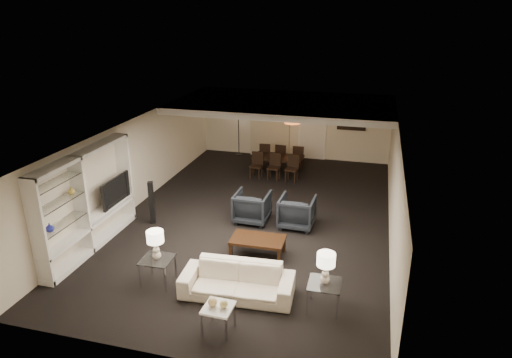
{
  "coord_description": "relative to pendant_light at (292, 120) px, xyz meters",
  "views": [
    {
      "loc": [
        2.89,
        -10.87,
        5.36
      ],
      "look_at": [
        0.0,
        0.0,
        1.1
      ],
      "focal_mm": 32.0,
      "sensor_mm": 36.0,
      "label": 1
    }
  ],
  "objects": [
    {
      "name": "table_lamp_left",
      "position": [
        -1.43,
        -7.08,
        -1.04
      ],
      "size": [
        0.36,
        0.36,
        0.63
      ],
      "primitive_type": null,
      "rotation": [
        0.0,
        0.0,
        -0.05
      ],
      "color": "beige",
      "rests_on": "side_table_left"
    },
    {
      "name": "media_unit",
      "position": [
        -3.61,
        -6.1,
        -0.74
      ],
      "size": [
        0.38,
        3.4,
        2.35
      ],
      "primitive_type": null,
      "color": "white",
      "rests_on": "wall_left"
    },
    {
      "name": "gold_gourd_a",
      "position": [
        0.17,
        -8.18,
        -1.33
      ],
      "size": [
        0.16,
        0.16,
        0.16
      ],
      "primitive_type": "sphere",
      "color": "#EAC77C",
      "rests_on": "marble_table"
    },
    {
      "name": "armchair_left",
      "position": [
        -0.33,
        -3.78,
        -1.51
      ],
      "size": [
        0.89,
        0.92,
        0.82
      ],
      "primitive_type": "imported",
      "rotation": [
        0.0,
        0.0,
        3.13
      ],
      "color": "black",
      "rests_on": "floor"
    },
    {
      "name": "chair_fm",
      "position": [
        -0.47,
        0.71,
        -1.49
      ],
      "size": [
        0.44,
        0.44,
        0.86
      ],
      "primitive_type": null,
      "rotation": [
        0.0,
        0.0,
        3.05
      ],
      "color": "black",
      "rests_on": "floor"
    },
    {
      "name": "coffee_table",
      "position": [
        0.27,
        -5.48,
        -1.7
      ],
      "size": [
        1.23,
        0.73,
        0.43
      ],
      "primitive_type": null,
      "rotation": [
        0.0,
        0.0,
        0.02
      ],
      "color": "black",
      "rests_on": "floor"
    },
    {
      "name": "chair_fl",
      "position": [
        -1.07,
        0.71,
        -1.49
      ],
      "size": [
        0.45,
        0.45,
        0.86
      ],
      "primitive_type": null,
      "rotation": [
        0.0,
        0.0,
        3.27
      ],
      "color": "black",
      "rests_on": "floor"
    },
    {
      "name": "side_table_right",
      "position": [
        1.97,
        -7.08,
        -1.64
      ],
      "size": [
        0.61,
        0.61,
        0.57
      ],
      "primitive_type": null,
      "rotation": [
        0.0,
        0.0,
        0.01
      ],
      "color": "white",
      "rests_on": "floor"
    },
    {
      "name": "armchair_right",
      "position": [
        0.87,
        -3.78,
        -1.51
      ],
      "size": [
        0.91,
        0.93,
        0.82
      ],
      "primitive_type": "imported",
      "rotation": [
        0.0,
        0.0,
        3.11
      ],
      "color": "black",
      "rests_on": "floor"
    },
    {
      "name": "wall_front",
      "position": [
        -0.3,
        -9.0,
        -0.67
      ],
      "size": [
        7.0,
        0.02,
        2.5
      ],
      "primitive_type": "cube",
      "color": "beige",
      "rests_on": "ground"
    },
    {
      "name": "ceiling",
      "position": [
        -0.3,
        -3.5,
        0.58
      ],
      "size": [
        7.0,
        11.0,
        0.02
      ],
      "primitive_type": "cube",
      "color": "silver",
      "rests_on": "ground"
    },
    {
      "name": "wall_back",
      "position": [
        -0.3,
        2.0,
        -0.67
      ],
      "size": [
        7.0,
        0.02,
        2.5
      ],
      "primitive_type": "cube",
      "color": "beige",
      "rests_on": "ground"
    },
    {
      "name": "marble_table",
      "position": [
        0.27,
        -8.18,
        -1.67
      ],
      "size": [
        0.52,
        0.52,
        0.51
      ],
      "primitive_type": null,
      "rotation": [
        0.0,
        0.0,
        -0.03
      ],
      "color": "silver",
      "rests_on": "floor"
    },
    {
      "name": "table_lamp_right",
      "position": [
        1.97,
        -7.08,
        -1.04
      ],
      "size": [
        0.38,
        0.38,
        0.63
      ],
      "primitive_type": null,
      "rotation": [
        0.0,
        0.0,
        0.11
      ],
      "color": "beige",
      "rests_on": "side_table_right"
    },
    {
      "name": "wall_right",
      "position": [
        3.2,
        -3.5,
        -0.67
      ],
      "size": [
        0.02,
        11.0,
        2.5
      ],
      "primitive_type": "cube",
      "color": "beige",
      "rests_on": "ground"
    },
    {
      "name": "curtains",
      "position": [
        -1.2,
        1.92,
        -0.72
      ],
      "size": [
        1.5,
        0.12,
        2.4
      ],
      "primitive_type": "cube",
      "color": "beige",
      "rests_on": "wall_back"
    },
    {
      "name": "chair_nr",
      "position": [
        0.13,
        -0.59,
        -1.49
      ],
      "size": [
        0.44,
        0.44,
        0.86
      ],
      "primitive_type": null,
      "rotation": [
        0.0,
        0.0,
        -0.1
      ],
      "color": "black",
      "rests_on": "floor"
    },
    {
      "name": "television",
      "position": [
        -3.58,
        -5.15,
        -0.83
      ],
      "size": [
        1.17,
        0.15,
        0.68
      ],
      "primitive_type": "imported",
      "rotation": [
        0.0,
        0.0,
        1.57
      ],
      "color": "black",
      "rests_on": "media_unit"
    },
    {
      "name": "sofa",
      "position": [
        0.27,
        -7.08,
        -1.6
      ],
      "size": [
        2.26,
        1.0,
        0.65
      ],
      "primitive_type": "imported",
      "rotation": [
        0.0,
        0.0,
        0.06
      ],
      "color": "beige",
      "rests_on": "floor"
    },
    {
      "name": "chair_nl",
      "position": [
        -1.07,
        -0.59,
        -1.49
      ],
      "size": [
        0.42,
        0.42,
        0.86
      ],
      "primitive_type": null,
      "rotation": [
        0.0,
        0.0,
        -0.05
      ],
      "color": "black",
      "rests_on": "floor"
    },
    {
      "name": "painting",
      "position": [
        1.8,
        1.96,
        -0.37
      ],
      "size": [
        0.95,
        0.04,
        0.65
      ],
      "primitive_type": "cube",
      "color": "#142D38",
      "rests_on": "wall_back"
    },
    {
      "name": "dining_table",
      "position": [
        -0.47,
        0.06,
        -1.63
      ],
      "size": [
        1.68,
        0.97,
        0.58
      ],
      "primitive_type": "imported",
      "rotation": [
        0.0,
        0.0,
        -0.03
      ],
      "color": "black",
      "rests_on": "floor"
    },
    {
      "name": "floor_speaker",
      "position": [
        -2.83,
        -4.55,
        -1.34
      ],
      "size": [
        0.16,
        0.16,
        1.16
      ],
      "primitive_type": "cube",
      "rotation": [
        0.0,
        0.0,
        0.31
      ],
      "color": "black",
      "rests_on": "floor"
    },
    {
      "name": "pendant_light",
      "position": [
        0.0,
        0.0,
        0.0
      ],
      "size": [
        0.52,
        0.52,
        0.24
      ],
      "primitive_type": "cylinder",
      "color": "#D8591E",
      "rests_on": "ceiling_soffit"
    },
    {
      "name": "door",
      "position": [
        0.4,
        1.97,
        -0.87
      ],
      "size": [
        0.9,
        0.05,
        2.1
      ],
      "primitive_type": "cube",
      "color": "silver",
      "rests_on": "wall_back"
    },
    {
      "name": "floor_lamp",
      "position": [
        -2.36,
        1.7,
        -1.05
      ],
      "size": [
        0.27,
        0.27,
        1.75
      ],
      "primitive_type": null,
      "rotation": [
        0.0,
        0.0,
        -0.07
      ],
      "color": "black",
      "rests_on": "floor"
    },
    {
      "name": "chair_fr",
      "position": [
        0.13,
        0.71,
        -1.49
      ],
      "size": [
        0.43,
        0.43,
        0.86
      ],
      "primitive_type": null,
      "rotation": [
        0.0,
        0.0,
        3.21
      ],
      "color": "black",
      "rests_on": "floor"
    },
    {
      "name": "vase_amber",
      "position": [
        -3.61,
        -6.59,
        -0.28
      ],
      "size": [
        0.15,
        0.15,
        0.16
      ],
      "primitive_type": "imported",
      "color": "gold",
      "rests_on": "media_unit"
    },
    {
      "name": "floor",
      "position": [
        -0.3,
        -3.5,
        -1.92
      ],
      "size": [
        11.0,
        11.0,
        0.0
      ],
      "primitive_type": "plane",
      "color": "black",
      "rests_on": "ground"
    },
    {
      "name": "ceiling_soffit",
      "position": [
        -0.3,
        0.0,
        0.48
      ],
      "size": [
        7.0,
        4.0,
        0.2
      ],
      "primitive_type": "cube",
      "color": "silver",
      "rests_on": "ceiling"
    },
    {
      "name": "side_table_left",
      "position": [
        -1.43,
        -7.08,
        -1.64
      ],
      "size": [
        0.62,
        0.62,
        0.57
      ],
      "primitive_type": null,
      "rotation": [
        0.0,
        0.0,
        0.03
      ],
      "color": "white",
      "rests_on": "floor"
    },
    {
      "name": "chair_nm",
      "position": [
        -0.47,
        -0.59,
        -1.49
      ],
      "size": [
        0.42,
        0.42,
        0.86
      ],
      "primitive_type": null,
      "rotation": [
        0.0,
        0.0,
        -0.04
      ],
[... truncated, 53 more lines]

